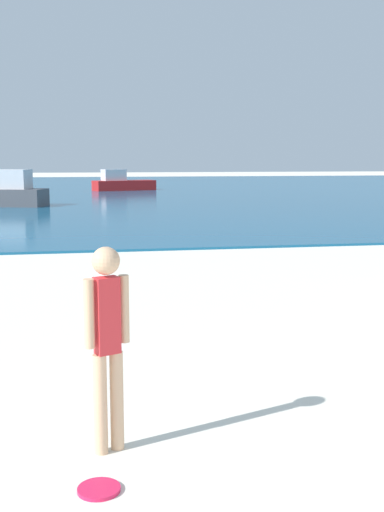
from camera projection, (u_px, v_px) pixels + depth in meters
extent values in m
cube|color=#14567F|center=(99.00, 189.00, 44.04)|extent=(160.00, 60.00, 0.06)
cylinder|color=#DDAD84|center=(100.00, 404.00, 4.63)|extent=(0.10, 0.10, 0.75)
cylinder|color=#DDAD84|center=(117.00, 401.00, 4.70)|extent=(0.10, 0.10, 0.75)
cube|color=red|center=(107.00, 315.00, 4.56)|extent=(0.20, 0.16, 0.56)
sphere|color=#DDAD84|center=(106.00, 261.00, 4.51)|extent=(0.20, 0.20, 0.20)
cylinder|color=#DDAD84|center=(89.00, 314.00, 4.49)|extent=(0.07, 0.07, 0.50)
cylinder|color=#DDAD84|center=(124.00, 309.00, 4.63)|extent=(0.07, 0.07, 0.50)
cylinder|color=#E51E4C|center=(99.00, 489.00, 4.14)|extent=(0.28, 0.28, 0.03)
cube|color=silver|center=(10.00, 179.00, 28.04)|extent=(1.95, 1.54, 0.85)
cube|color=red|center=(124.00, 185.00, 42.22)|extent=(4.27, 2.49, 0.65)
cube|color=silver|center=(114.00, 175.00, 41.77)|extent=(1.67, 1.32, 0.73)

